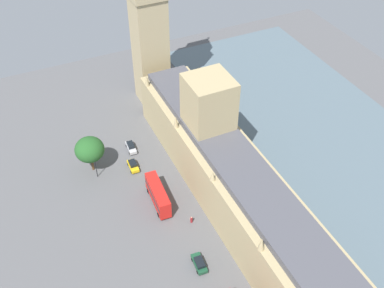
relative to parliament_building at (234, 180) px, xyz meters
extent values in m
plane|color=#565659|center=(1.99, 1.92, -7.43)|extent=(148.84, 148.84, 0.00)
cube|color=slate|center=(-32.44, 1.92, -7.31)|extent=(43.47, 133.96, 0.25)
cube|color=tan|center=(-0.01, 1.92, -1.40)|extent=(12.99, 78.84, 12.07)
cube|color=tan|center=(-0.01, -12.27, 5.03)|extent=(9.22, 9.22, 24.92)
cube|color=#4C4C54|center=(-0.01, 1.92, 5.44)|extent=(9.87, 75.69, 1.60)
cone|color=tan|center=(6.09, -33.56, 6.22)|extent=(1.20, 1.20, 3.16)
cone|color=tan|center=(6.09, -15.82, 6.11)|extent=(1.20, 1.20, 2.93)
cone|color=tan|center=(6.09, 1.92, 5.63)|extent=(1.20, 1.20, 1.99)
cone|color=tan|center=(6.09, 19.66, 6.07)|extent=(1.20, 1.20, 2.86)
cube|color=tan|center=(1.04, -43.99, 7.45)|extent=(7.85, 7.85, 29.76)
cube|color=#B7B7BC|center=(14.00, -25.97, -6.72)|extent=(1.99, 4.64, 0.75)
cube|color=black|center=(13.99, -26.19, -6.02)|extent=(1.60, 2.63, 0.65)
cylinder|color=black|center=(13.29, -24.47, -7.09)|extent=(0.29, 0.69, 0.68)
cylinder|color=black|center=(14.87, -24.56, -7.09)|extent=(0.29, 0.69, 0.68)
cylinder|color=black|center=(13.13, -27.38, -7.09)|extent=(0.29, 0.69, 0.68)
cylinder|color=black|center=(14.71, -27.46, -7.09)|extent=(0.29, 0.69, 0.68)
cube|color=gold|center=(15.73, -19.60, -6.72)|extent=(2.05, 4.28, 0.75)
cube|color=black|center=(15.72, -19.81, -6.02)|extent=(1.67, 2.42, 0.65)
cylinder|color=black|center=(14.94, -18.22, -7.09)|extent=(0.28, 0.69, 0.68)
cylinder|color=black|center=(16.64, -18.29, -7.09)|extent=(0.28, 0.69, 0.68)
cylinder|color=black|center=(14.82, -20.90, -7.09)|extent=(0.28, 0.69, 0.68)
cylinder|color=black|center=(16.52, -20.98, -7.09)|extent=(0.28, 0.69, 0.68)
cube|color=red|center=(14.35, -7.08, -4.78)|extent=(3.13, 10.63, 4.20)
cube|color=black|center=(14.35, -7.08, -4.70)|extent=(3.17, 10.24, 0.70)
cylinder|color=black|center=(15.27, -10.82, -6.88)|extent=(0.42, 1.12, 1.10)
cylinder|color=black|center=(12.98, -10.68, -6.88)|extent=(0.42, 1.12, 1.10)
cylinder|color=black|center=(15.72, -3.48, -6.88)|extent=(0.42, 1.12, 1.10)
cylinder|color=black|center=(13.42, -3.34, -6.88)|extent=(0.42, 1.12, 1.10)
cube|color=#19472D|center=(13.22, 11.02, -6.72)|extent=(2.25, 4.71, 0.75)
cube|color=black|center=(13.24, 11.25, -6.02)|extent=(1.78, 2.68, 0.65)
cylinder|color=black|center=(13.94, 9.49, -7.09)|extent=(0.31, 0.70, 0.68)
cylinder|color=black|center=(12.24, 9.64, -7.09)|extent=(0.31, 0.70, 0.68)
cylinder|color=black|center=(14.19, 12.41, -7.09)|extent=(0.31, 0.70, 0.68)
cylinder|color=black|center=(12.49, 12.55, -7.09)|extent=(0.31, 0.70, 0.68)
cylinder|color=maroon|center=(10.07, 0.79, -6.72)|extent=(0.63, 0.63, 1.42)
sphere|color=tan|center=(10.07, 0.79, -5.87)|extent=(0.27, 0.27, 0.27)
cube|color=gray|center=(10.20, 0.52, -6.65)|extent=(0.34, 0.23, 0.26)
cylinder|color=brown|center=(24.34, -23.25, -5.56)|extent=(0.56, 0.56, 3.74)
ellipsoid|color=#235623|center=(24.34, -23.25, -1.18)|extent=(6.72, 6.72, 5.71)
cylinder|color=black|center=(24.12, -20.49, -4.43)|extent=(0.18, 0.18, 6.01)
sphere|color=#F2EAC6|center=(24.12, -20.49, -1.14)|extent=(0.56, 0.56, 0.56)
camera|label=1|loc=(35.81, 56.33, 68.54)|focal=43.00mm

